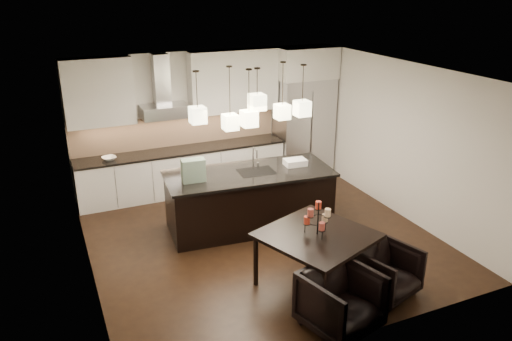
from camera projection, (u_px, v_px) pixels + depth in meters
name	position (u px, v px, depth m)	size (l,w,h in m)	color
floor	(261.00, 238.00, 8.48)	(5.50, 5.50, 0.02)	black
ceiling	(261.00, 72.00, 7.47)	(5.50, 5.50, 0.02)	white
wall_back	(206.00, 119.00, 10.33)	(5.50, 0.02, 2.80)	silver
wall_front	(362.00, 236.00, 5.62)	(5.50, 0.02, 2.80)	silver
wall_left	(81.00, 187.00, 6.93)	(0.02, 5.50, 2.80)	silver
wall_right	(400.00, 139.00, 9.02)	(0.02, 5.50, 2.80)	silver
refrigerator	(303.00, 127.00, 10.92)	(1.20, 0.72, 2.15)	#B7B7BA
fridge_panel	(306.00, 63.00, 10.42)	(1.26, 0.72, 0.65)	silver
lower_cabinets	(184.00, 172.00, 10.16)	(4.21, 0.62, 0.88)	silver
countertop	(183.00, 150.00, 9.99)	(4.21, 0.66, 0.04)	black
backsplash	(178.00, 130.00, 10.13)	(4.21, 0.02, 0.63)	tan
upper_cab_left	(98.00, 92.00, 9.10)	(1.25, 0.35, 1.25)	silver
upper_cab_right	(234.00, 81.00, 10.10)	(1.86, 0.35, 1.25)	silver
hood_canopy	(165.00, 111.00, 9.63)	(0.90, 0.52, 0.24)	#B7B7BA
hood_chimney	(161.00, 79.00, 9.51)	(0.30, 0.28, 0.96)	#B7B7BA
fruit_bowl	(109.00, 158.00, 9.39)	(0.26, 0.26, 0.06)	silver
island_body	(249.00, 200.00, 8.72)	(2.78, 1.11, 0.98)	black
island_top	(249.00, 173.00, 8.54)	(2.86, 1.20, 0.04)	black
faucet	(253.00, 158.00, 8.58)	(0.11, 0.27, 0.42)	silver
tote_bag	(193.00, 170.00, 8.08)	(0.38, 0.20, 0.38)	#15482F
food_container	(295.00, 162.00, 8.82)	(0.38, 0.27, 0.11)	silver
dining_table	(316.00, 260.00, 7.03)	(1.36, 1.36, 0.82)	black
candelabra	(318.00, 218.00, 6.80)	(0.39, 0.39, 0.48)	black
candle_a	(325.00, 218.00, 6.91)	(0.08, 0.08, 0.11)	beige
candle_b	(307.00, 220.00, 6.85)	(0.08, 0.08, 0.11)	red
candle_c	(322.00, 226.00, 6.67)	(0.08, 0.08, 0.11)	#9F3E34
candle_d	(318.00, 205.00, 6.89)	(0.08, 0.08, 0.11)	red
candle_e	(310.00, 213.00, 6.67)	(0.08, 0.08, 0.11)	#9F3E34
candle_f	(328.00, 213.00, 6.67)	(0.08, 0.08, 0.11)	beige
armchair_left	(341.00, 301.00, 6.15)	(0.84, 0.87, 0.79)	black
armchair_right	(387.00, 271.00, 6.86)	(0.74, 0.76, 0.70)	black
pendant_a	(198.00, 115.00, 7.86)	(0.24, 0.24, 0.26)	#F3ECB6
pendant_b	(230.00, 122.00, 8.37)	(0.24, 0.24, 0.26)	#F3ECB6
pendant_c	(257.00, 102.00, 8.07)	(0.24, 0.24, 0.26)	#F3ECB6
pendant_d	(282.00, 112.00, 8.77)	(0.24, 0.24, 0.26)	#F3ECB6
pendant_e	(302.00, 108.00, 8.45)	(0.24, 0.24, 0.26)	#F3ECB6
pendant_f	(249.00, 119.00, 8.06)	(0.24, 0.24, 0.26)	#F3ECB6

